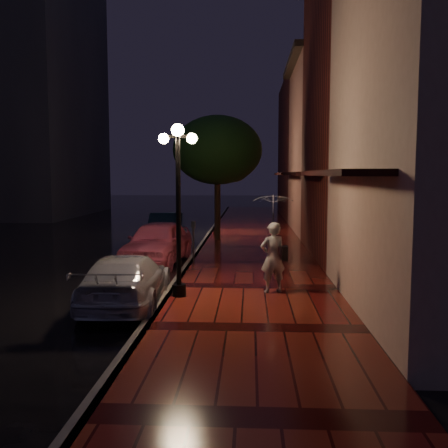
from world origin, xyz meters
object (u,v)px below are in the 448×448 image
at_px(pink_car, 158,242).
at_px(navy_car, 166,229).
at_px(parking_meter, 193,237).
at_px(woman_with_umbrella, 273,227).
at_px(streetlamp_far, 216,186).
at_px(streetlamp_near, 178,199).
at_px(street_tree, 218,152).
at_px(silver_car, 126,280).

distance_m(pink_car, navy_car, 5.10).
bearing_deg(navy_car, parking_meter, -76.33).
bearing_deg(parking_meter, navy_car, 117.39).
bearing_deg(parking_meter, woman_with_umbrella, -51.13).
xyz_separation_m(streetlamp_far, parking_meter, (-0.20, -9.03, -1.58)).
bearing_deg(streetlamp_far, streetlamp_near, -90.00).
bearing_deg(pink_car, streetlamp_far, 85.32).
distance_m(street_tree, silver_car, 12.08).
relative_size(street_tree, pink_car, 1.27).
relative_size(navy_car, woman_with_umbrella, 1.69).
height_order(streetlamp_far, pink_car, streetlamp_far).
distance_m(streetlamp_far, street_tree, 3.44).
bearing_deg(woman_with_umbrella, streetlamp_near, -5.70).
height_order(street_tree, silver_car, street_tree).
bearing_deg(parking_meter, streetlamp_near, -79.26).
distance_m(street_tree, woman_with_umbrella, 10.91).
relative_size(street_tree, navy_car, 1.33).
distance_m(streetlamp_near, parking_meter, 5.22).
bearing_deg(silver_car, streetlamp_near, -162.87).
bearing_deg(streetlamp_far, parking_meter, -91.27).
bearing_deg(streetlamp_near, silver_car, -160.22).
relative_size(silver_car, parking_meter, 3.07).
height_order(streetlamp_far, street_tree, street_tree).
relative_size(pink_car, navy_car, 1.05).
relative_size(streetlamp_far, navy_car, 0.99).
relative_size(streetlamp_far, parking_meter, 3.00).
xyz_separation_m(street_tree, silver_car, (-1.50, -11.44, -3.61)).
xyz_separation_m(streetlamp_far, woman_with_umbrella, (2.39, -13.44, -0.75)).
xyz_separation_m(pink_car, woman_with_umbrella, (3.94, -4.84, 1.08)).
bearing_deg(pink_car, parking_meter, -12.39).
height_order(pink_car, parking_meter, parking_meter).
relative_size(streetlamp_near, streetlamp_far, 1.00).
distance_m(street_tree, pink_car, 6.82).
bearing_deg(silver_car, parking_meter, -103.52).
distance_m(pink_car, woman_with_umbrella, 6.34).
bearing_deg(pink_car, silver_car, -81.31).
distance_m(streetlamp_far, navy_car, 4.51).
xyz_separation_m(pink_car, parking_meter, (1.36, -0.44, 0.24)).
xyz_separation_m(streetlamp_near, street_tree, (0.26, 10.99, 1.64)).
xyz_separation_m(street_tree, woman_with_umbrella, (2.13, -10.43, -2.39)).
bearing_deg(navy_car, street_tree, 7.09).
distance_m(streetlamp_far, woman_with_umbrella, 13.67).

